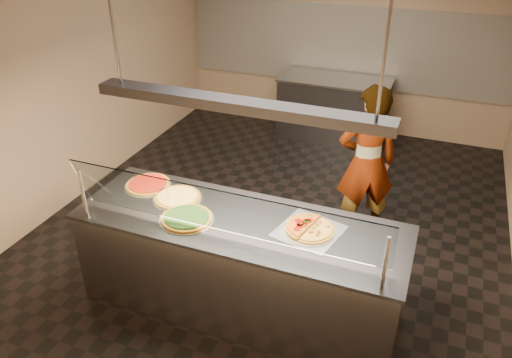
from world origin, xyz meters
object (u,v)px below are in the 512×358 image
at_px(serving_counter, 241,265).
at_px(half_pizza_pepperoni, 298,225).
at_px(worker, 367,163).
at_px(heat_lamp_housing, 237,105).
at_px(pizza_tomato, 148,184).
at_px(pizza_spinach, 187,218).
at_px(pizza_spatula, 173,195).
at_px(pizza_cheese, 178,197).
at_px(sneeze_guard, 221,212).
at_px(prep_table, 333,108).
at_px(half_pizza_sausage, 321,230).
at_px(perforated_tray, 309,230).

xyz_separation_m(serving_counter, half_pizza_pepperoni, (0.48, 0.07, 0.50)).
distance_m(worker, heat_lamp_housing, 2.06).
xyz_separation_m(pizza_tomato, heat_lamp_housing, (1.02, -0.22, 1.01)).
bearing_deg(pizza_spinach, serving_counter, 19.13).
bearing_deg(pizza_spatula, pizza_tomato, 161.47).
distance_m(pizza_cheese, pizza_tomato, 0.38).
distance_m(pizza_spinach, pizza_tomato, 0.70).
distance_m(half_pizza_pepperoni, pizza_cheese, 1.14).
relative_size(half_pizza_pepperoni, pizza_spatula, 1.55).
bearing_deg(half_pizza_pepperoni, sneeze_guard, -139.28).
relative_size(pizza_spinach, worker, 0.27).
bearing_deg(pizza_spatula, pizza_cheese, 22.41).
xyz_separation_m(half_pizza_pepperoni, prep_table, (-0.62, 3.84, -0.50)).
xyz_separation_m(pizza_cheese, worker, (1.42, 1.44, -0.09)).
bearing_deg(prep_table, pizza_spinach, -93.98).
bearing_deg(pizza_cheese, pizza_tomato, 165.17).
distance_m(half_pizza_sausage, prep_table, 3.95).
distance_m(serving_counter, sneeze_guard, 0.83).
bearing_deg(pizza_tomato, heat_lamp_housing, -12.21).
height_order(pizza_spinach, heat_lamp_housing, heat_lamp_housing).
relative_size(pizza_spinach, pizza_spatula, 1.67).
bearing_deg(half_pizza_pepperoni, serving_counter, -171.36).
distance_m(serving_counter, heat_lamp_housing, 1.48).
distance_m(half_pizza_sausage, pizza_tomato, 1.70).
xyz_separation_m(half_pizza_sausage, worker, (0.10, 1.49, -0.10)).
height_order(half_pizza_pepperoni, pizza_spinach, half_pizza_pepperoni).
height_order(half_pizza_sausage, pizza_tomato, half_pizza_sausage).
bearing_deg(half_pizza_sausage, pizza_cheese, 177.87).
distance_m(pizza_spatula, heat_lamp_housing, 1.21).
height_order(perforated_tray, heat_lamp_housing, heat_lamp_housing).
bearing_deg(heat_lamp_housing, sneeze_guard, -90.00).
bearing_deg(serving_counter, half_pizza_sausage, 6.32).
bearing_deg(sneeze_guard, half_pizza_sausage, 31.89).
xyz_separation_m(serving_counter, pizza_spatula, (-0.69, 0.11, 0.49)).
relative_size(pizza_cheese, pizza_spatula, 1.59).
distance_m(half_pizza_sausage, pizza_spinach, 1.11).
relative_size(perforated_tray, half_pizza_pepperoni, 1.33).
relative_size(sneeze_guard, pizza_spinach, 5.56).
height_order(serving_counter, pizza_cheese, pizza_cheese).
bearing_deg(serving_counter, pizza_cheese, 169.28).
relative_size(pizza_tomato, pizza_spatula, 1.57).
distance_m(pizza_spinach, heat_lamp_housing, 1.10).
height_order(perforated_tray, pizza_spinach, pizza_spinach).
distance_m(pizza_spatula, prep_table, 3.87).
bearing_deg(worker, half_pizza_pepperoni, 53.45).
distance_m(half_pizza_sausage, worker, 1.49).
xyz_separation_m(perforated_tray, half_pizza_pepperoni, (-0.09, 0.00, 0.03)).
bearing_deg(perforated_tray, worker, 82.71).
bearing_deg(serving_counter, heat_lamp_housing, 0.00).
height_order(perforated_tray, pizza_cheese, pizza_cheese).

